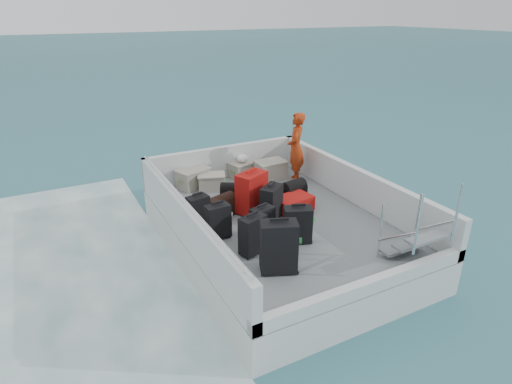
% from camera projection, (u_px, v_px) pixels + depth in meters
% --- Properties ---
extents(ground, '(160.00, 160.00, 0.00)m').
position_uv_depth(ground, '(277.00, 249.00, 7.97)').
color(ground, '#1B5661').
rests_on(ground, ground).
extents(ferry_hull, '(3.60, 5.00, 0.60)m').
position_uv_depth(ferry_hull, '(277.00, 235.00, 7.85)').
color(ferry_hull, silver).
rests_on(ferry_hull, ground).
extents(deck, '(3.30, 4.70, 0.02)m').
position_uv_depth(deck, '(278.00, 220.00, 7.73)').
color(deck, slate).
rests_on(deck, ferry_hull).
extents(deck_fittings, '(3.60, 5.00, 0.90)m').
position_uv_depth(deck_fittings, '(304.00, 204.00, 7.47)').
color(deck_fittings, silver).
rests_on(deck_fittings, deck).
extents(suitcase_0, '(0.46, 0.35, 0.64)m').
position_uv_depth(suitcase_0, '(253.00, 236.00, 6.53)').
color(suitcase_0, black).
rests_on(suitcase_0, deck).
extents(suitcase_1, '(0.40, 0.24, 0.59)m').
position_uv_depth(suitcase_1, '(218.00, 222.00, 6.99)').
color(suitcase_1, black).
rests_on(suitcase_1, deck).
extents(suitcase_2, '(0.40, 0.28, 0.54)m').
position_uv_depth(suitcase_2, '(198.00, 211.00, 7.44)').
color(suitcase_2, black).
rests_on(suitcase_2, deck).
extents(suitcase_3, '(0.60, 0.48, 0.79)m').
position_uv_depth(suitcase_3, '(279.00, 247.00, 6.05)').
color(suitcase_3, black).
rests_on(suitcase_3, deck).
extents(suitcase_4, '(0.43, 0.32, 0.57)m').
position_uv_depth(suitcase_4, '(262.00, 224.00, 6.95)').
color(suitcase_4, black).
rests_on(suitcase_4, deck).
extents(suitcase_5, '(0.66, 0.55, 0.78)m').
position_uv_depth(suitcase_5, '(252.00, 193.00, 7.85)').
color(suitcase_5, '#A30C0D').
rests_on(suitcase_5, deck).
extents(suitcase_6, '(0.51, 0.41, 0.61)m').
position_uv_depth(suitcase_6, '(298.00, 225.00, 6.87)').
color(suitcase_6, black).
rests_on(suitcase_6, deck).
extents(suitcase_7, '(0.52, 0.48, 0.64)m').
position_uv_depth(suitcase_7, '(271.00, 203.00, 7.61)').
color(suitcase_7, black).
rests_on(suitcase_7, deck).
extents(suitcase_8, '(0.76, 0.56, 0.28)m').
position_uv_depth(suitcase_8, '(293.00, 204.00, 8.02)').
color(suitcase_8, '#A30C0D').
rests_on(suitcase_8, deck).
extents(duffel_0, '(0.63, 0.46, 0.32)m').
position_uv_depth(duffel_0, '(220.00, 208.00, 7.78)').
color(duffel_0, black).
rests_on(duffel_0, deck).
extents(duffel_1, '(0.50, 0.46, 0.32)m').
position_uv_depth(duffel_1, '(231.00, 195.00, 8.32)').
color(duffel_1, black).
rests_on(duffel_1, deck).
extents(duffel_2, '(0.52, 0.38, 0.32)m').
position_uv_depth(duffel_2, '(294.00, 192.00, 8.45)').
color(duffel_2, black).
rests_on(duffel_2, deck).
extents(crate_0, '(0.74, 0.62, 0.38)m').
position_uv_depth(crate_0, '(193.00, 179.00, 9.06)').
color(crate_0, gray).
rests_on(crate_0, deck).
extents(crate_1, '(0.62, 0.52, 0.32)m').
position_uv_depth(crate_1, '(211.00, 183.00, 8.93)').
color(crate_1, gray).
rests_on(crate_1, deck).
extents(crate_2, '(0.60, 0.47, 0.32)m').
position_uv_depth(crate_2, '(242.00, 170.00, 9.61)').
color(crate_2, gray).
rests_on(crate_2, deck).
extents(crate_3, '(0.63, 0.44, 0.38)m').
position_uv_depth(crate_3, '(270.00, 170.00, 9.51)').
color(crate_3, gray).
rests_on(crate_3, deck).
extents(yellow_bag, '(0.28, 0.26, 0.22)m').
position_uv_depth(yellow_bag, '(272.00, 172.00, 9.64)').
color(yellow_bag, yellow).
rests_on(yellow_bag, deck).
extents(white_bag, '(0.24, 0.24, 0.18)m').
position_uv_depth(white_bag, '(242.00, 160.00, 9.51)').
color(white_bag, white).
rests_on(white_bag, crate_2).
extents(passenger, '(0.62, 0.66, 1.51)m').
position_uv_depth(passenger, '(296.00, 148.00, 9.18)').
color(passenger, '#E34115').
rests_on(passenger, deck).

